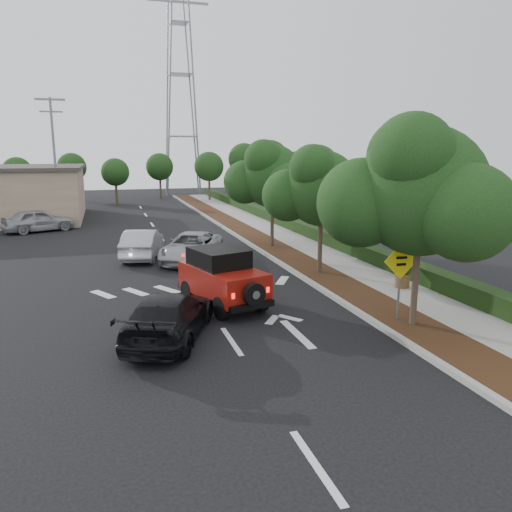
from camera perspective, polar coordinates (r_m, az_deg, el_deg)
name	(u,v)px	position (r m, az deg, el deg)	size (l,w,h in m)	color
ground	(232,341)	(14.43, -2.82, -9.70)	(120.00, 120.00, 0.00)	black
curb	(260,251)	(26.73, 0.49, 0.62)	(0.20, 70.00, 0.15)	#9E9B93
planting_strip	(278,250)	(27.05, 2.52, 0.71)	(1.80, 70.00, 0.12)	black
sidewalk	(310,248)	(27.72, 6.23, 0.93)	(2.00, 70.00, 0.12)	gray
hedge	(334,241)	(28.23, 8.86, 1.76)	(0.80, 70.00, 0.80)	black
transmission_tower	(184,195)	(61.95, -8.27, 6.88)	(7.00, 4.00, 28.00)	slate
street_tree_near	(412,327)	(16.21, 17.41, -7.78)	(3.80, 3.80, 5.92)	black
street_tree_mid	(319,274)	(22.07, 7.24, -2.11)	(3.20, 3.20, 5.32)	black
street_tree_far	(272,248)	(27.99, 1.84, 0.97)	(3.40, 3.40, 5.62)	black
light_pole_a	(60,225)	(39.52, -21.48, 3.37)	(2.00, 0.22, 9.00)	slate
light_pole_b	(59,208)	(51.48, -21.60, 5.16)	(2.00, 0.22, 9.00)	slate
red_jeep	(220,277)	(17.43, -4.10, -2.39)	(2.67, 4.08, 2.00)	black
silver_suv_ahead	(192,247)	(24.66, -7.37, 1.01)	(2.29, 4.96, 1.38)	#9B9EA2
black_suv_oncoming	(169,316)	(14.62, -9.89, -6.77)	(1.89, 4.65, 1.35)	black
silver_sedan_oncoming	(142,244)	(25.77, -12.86, 1.38)	(1.55, 4.45, 1.47)	#ACAEB4
parked_suv	(38,220)	(36.46, -23.61, 3.76)	(1.81, 4.50, 1.53)	#9D9FA4
speed_hump_sign	(400,270)	(16.04, 16.17, -1.60)	(1.15, 0.11, 2.45)	slate
terracotta_planter	(403,270)	(20.07, 16.43, -1.53)	(0.69, 0.69, 1.21)	brown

